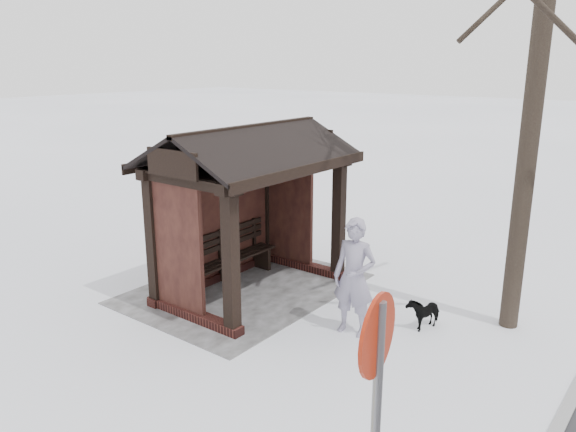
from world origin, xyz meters
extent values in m
plane|color=white|center=(0.00, 0.00, 0.00)|extent=(120.00, 120.00, 0.00)
cube|color=gray|center=(0.00, 5.50, 0.01)|extent=(120.00, 0.15, 0.06)
cube|color=#949499|center=(0.00, -0.20, 0.01)|extent=(4.20, 3.20, 0.02)
cube|color=#3B1815|center=(0.00, -0.90, 0.08)|extent=(3.30, 0.22, 0.16)
cube|color=#3B1815|center=(-1.50, 0.00, 0.08)|extent=(0.22, 2.10, 0.16)
cube|color=#3B1815|center=(1.50, 0.00, 0.08)|extent=(0.22, 2.10, 0.16)
cube|color=black|center=(-1.50, 0.90, 1.15)|extent=(0.20, 0.20, 2.30)
cube|color=black|center=(1.50, 0.90, 1.15)|extent=(0.20, 0.20, 2.30)
cube|color=black|center=(-1.50, -0.90, 1.15)|extent=(0.20, 0.20, 2.30)
cube|color=black|center=(1.50, -0.90, 1.15)|extent=(0.20, 0.20, 2.30)
cube|color=black|center=(0.00, -0.90, 1.23)|extent=(2.80, 0.08, 2.14)
cube|color=black|center=(-1.50, -0.31, 1.23)|extent=(0.08, 1.17, 2.14)
cube|color=black|center=(1.50, -0.31, 1.23)|extent=(0.08, 1.17, 2.14)
cube|color=black|center=(0.00, 0.90, 2.36)|extent=(3.40, 0.20, 0.18)
cube|color=black|center=(0.00, -0.90, 2.36)|extent=(3.40, 0.20, 0.18)
cylinder|color=black|center=(-1.50, 4.20, 4.28)|extent=(0.29, 0.29, 8.55)
imported|color=#928BA4|center=(0.27, 2.33, 0.93)|extent=(0.53, 0.73, 1.87)
imported|color=black|center=(-0.60, 3.12, 0.26)|extent=(0.67, 0.42, 0.52)
cylinder|color=#A6210B|center=(3.95, 4.71, 2.22)|extent=(0.65, 0.11, 0.65)
cylinder|color=white|center=(3.95, 4.69, 2.22)|extent=(0.50, 0.09, 0.50)
camera|label=1|loc=(7.27, 6.46, 4.15)|focal=35.00mm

